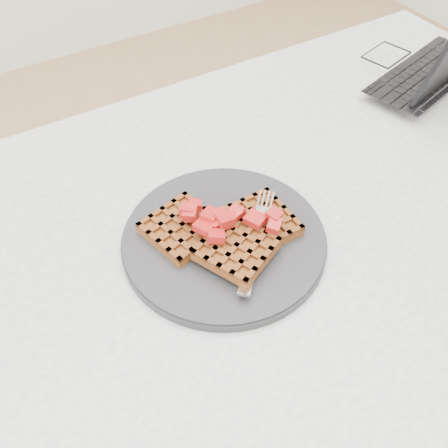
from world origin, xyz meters
name	(u,v)px	position (x,y,z in m)	size (l,w,h in m)	color
ground	(270,409)	(0.00, 0.00, 0.00)	(4.00, 4.00, 0.00)	tan
table	(296,257)	(0.00, 0.00, 0.64)	(1.20, 0.80, 0.75)	silver
plate	(224,240)	(-0.14, 0.01, 0.76)	(0.28, 0.28, 0.02)	black
waffles	(226,232)	(-0.14, 0.00, 0.78)	(0.19, 0.19, 0.03)	brown
strawberry_pile	(224,217)	(-0.14, 0.01, 0.80)	(0.15, 0.15, 0.02)	#880506
fork	(258,239)	(-0.10, -0.03, 0.77)	(0.02, 0.18, 0.02)	silver
laptop	(422,62)	(0.41, 0.17, 0.78)	(0.33, 0.27, 0.20)	black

